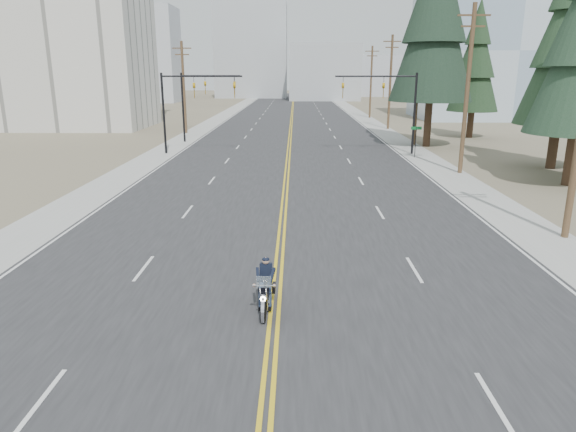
# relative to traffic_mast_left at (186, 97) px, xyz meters

# --- Properties ---
(ground_plane) EXTENTS (400.00, 400.00, 0.00)m
(ground_plane) POSITION_rel_traffic_mast_left_xyz_m (8.98, -32.00, -4.94)
(ground_plane) COLOR #776D56
(ground_plane) RESTS_ON ground
(road) EXTENTS (20.00, 200.00, 0.01)m
(road) POSITION_rel_traffic_mast_left_xyz_m (8.98, 38.00, -4.93)
(road) COLOR #303033
(road) RESTS_ON ground
(sidewalk_left) EXTENTS (3.00, 200.00, 0.01)m
(sidewalk_left) POSITION_rel_traffic_mast_left_xyz_m (-2.52, 38.00, -4.93)
(sidewalk_left) COLOR #A5A5A0
(sidewalk_left) RESTS_ON ground
(sidewalk_right) EXTENTS (3.00, 200.00, 0.01)m
(sidewalk_right) POSITION_rel_traffic_mast_left_xyz_m (20.48, 38.00, -4.93)
(sidewalk_right) COLOR #A5A5A0
(sidewalk_right) RESTS_ON ground
(traffic_mast_left) EXTENTS (7.10, 0.26, 7.00)m
(traffic_mast_left) POSITION_rel_traffic_mast_left_xyz_m (0.00, 0.00, 0.00)
(traffic_mast_left) COLOR black
(traffic_mast_left) RESTS_ON ground
(traffic_mast_right) EXTENTS (7.10, 0.26, 7.00)m
(traffic_mast_right) POSITION_rel_traffic_mast_left_xyz_m (17.95, 0.00, 0.00)
(traffic_mast_right) COLOR black
(traffic_mast_right) RESTS_ON ground
(traffic_mast_far) EXTENTS (6.10, 0.26, 7.00)m
(traffic_mast_far) POSITION_rel_traffic_mast_left_xyz_m (-0.33, 8.00, -0.06)
(traffic_mast_far) COLOR black
(traffic_mast_far) RESTS_ON ground
(street_sign) EXTENTS (0.90, 0.06, 2.62)m
(street_sign) POSITION_rel_traffic_mast_left_xyz_m (19.78, -2.00, -3.13)
(street_sign) COLOR black
(street_sign) RESTS_ON ground
(utility_pole_b) EXTENTS (2.20, 0.30, 11.50)m
(utility_pole_b) POSITION_rel_traffic_mast_left_xyz_m (21.48, -9.00, 1.05)
(utility_pole_b) COLOR brown
(utility_pole_b) RESTS_ON ground
(utility_pole_c) EXTENTS (2.20, 0.30, 11.00)m
(utility_pole_c) POSITION_rel_traffic_mast_left_xyz_m (21.48, 6.00, 0.79)
(utility_pole_c) COLOR brown
(utility_pole_c) RESTS_ON ground
(utility_pole_d) EXTENTS (2.20, 0.30, 11.50)m
(utility_pole_d) POSITION_rel_traffic_mast_left_xyz_m (21.48, 21.00, 1.05)
(utility_pole_d) COLOR brown
(utility_pole_d) RESTS_ON ground
(utility_pole_e) EXTENTS (2.20, 0.30, 11.00)m
(utility_pole_e) POSITION_rel_traffic_mast_left_xyz_m (21.48, 38.00, 0.79)
(utility_pole_e) COLOR brown
(utility_pole_e) RESTS_ON ground
(utility_pole_left) EXTENTS (2.20, 0.30, 10.50)m
(utility_pole_left) POSITION_rel_traffic_mast_left_xyz_m (-3.52, 16.00, 0.54)
(utility_pole_left) COLOR brown
(utility_pole_left) RESTS_ON ground
(apartment_block) EXTENTS (18.00, 14.00, 30.00)m
(apartment_block) POSITION_rel_traffic_mast_left_xyz_m (-19.02, 23.00, 10.06)
(apartment_block) COLOR silver
(apartment_block) RESTS_ON ground
(glass_building) EXTENTS (24.00, 16.00, 20.00)m
(glass_building) POSITION_rel_traffic_mast_left_xyz_m (40.98, 38.00, 5.06)
(glass_building) COLOR #9EB5CC
(glass_building) RESTS_ON ground
(haze_bldg_a) EXTENTS (14.00, 12.00, 22.00)m
(haze_bldg_a) POSITION_rel_traffic_mast_left_xyz_m (-26.02, 83.00, 6.06)
(haze_bldg_a) COLOR #B7BCC6
(haze_bldg_a) RESTS_ON ground
(haze_bldg_b) EXTENTS (18.00, 14.00, 14.00)m
(haze_bldg_b) POSITION_rel_traffic_mast_left_xyz_m (16.98, 93.00, 2.06)
(haze_bldg_b) COLOR #ADB2B7
(haze_bldg_b) RESTS_ON ground
(haze_bldg_c) EXTENTS (16.00, 12.00, 18.00)m
(haze_bldg_c) POSITION_rel_traffic_mast_left_xyz_m (48.98, 78.00, 4.06)
(haze_bldg_c) COLOR #B7BCC6
(haze_bldg_c) RESTS_ON ground
(haze_bldg_d) EXTENTS (20.00, 15.00, 26.00)m
(haze_bldg_d) POSITION_rel_traffic_mast_left_xyz_m (-3.02, 108.00, 8.06)
(haze_bldg_d) COLOR #ADB2B7
(haze_bldg_d) RESTS_ON ground
(haze_bldg_e) EXTENTS (14.00, 14.00, 12.00)m
(haze_bldg_e) POSITION_rel_traffic_mast_left_xyz_m (33.98, 118.00, 1.06)
(haze_bldg_e) COLOR #B7BCC6
(haze_bldg_e) RESTS_ON ground
(haze_bldg_f) EXTENTS (12.00, 12.00, 16.00)m
(haze_bldg_f) POSITION_rel_traffic_mast_left_xyz_m (-41.02, 98.00, 3.06)
(haze_bldg_f) COLOR #ADB2B7
(haze_bldg_f) RESTS_ON ground
(motorcyclist) EXTENTS (0.93, 2.09, 1.62)m
(motorcyclist) POSITION_rel_traffic_mast_left_xyz_m (8.69, -31.37, -4.13)
(motorcyclist) COLOR black
(motorcyclist) RESTS_ON ground
(conifer_mid) EXTENTS (6.19, 6.19, 16.49)m
(conifer_mid) POSITION_rel_traffic_mast_left_xyz_m (28.97, -6.90, 4.53)
(conifer_mid) COLOR #382619
(conifer_mid) RESTS_ON ground
(conifer_tall) EXTENTS (7.84, 7.84, 21.77)m
(conifer_tall) POSITION_rel_traffic_mast_left_xyz_m (22.48, 5.02, 7.57)
(conifer_tall) COLOR #382619
(conifer_tall) RESTS_ON ground
(conifer_far) EXTENTS (5.43, 5.43, 14.55)m
(conifer_far) POSITION_rel_traffic_mast_left_xyz_m (29.02, 12.22, 3.41)
(conifer_far) COLOR #382619
(conifer_far) RESTS_ON ground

